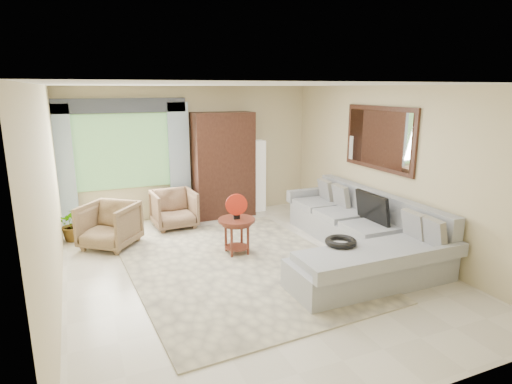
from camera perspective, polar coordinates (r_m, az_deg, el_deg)
name	(u,v)px	position (r m, az deg, el deg)	size (l,w,h in m)	color
ground	(250,269)	(6.31, -0.84, -10.22)	(6.00, 6.00, 0.00)	silver
area_rug	(238,266)	(6.39, -2.39, -9.82)	(3.00, 4.00, 0.02)	beige
sectional_sofa	(359,238)	(6.90, 13.62, -5.95)	(2.30, 3.46, 0.90)	#A6A9AE
tv_screen	(372,208)	(6.98, 15.25, -2.07)	(0.06, 0.74, 0.48)	black
garden_hose	(341,242)	(5.90, 11.24, -6.52)	(0.43, 0.43, 0.09)	black
coffee_table	(237,236)	(6.75, -2.58, -5.83)	(0.58, 0.58, 0.58)	#511E15
red_disc	(236,205)	(6.60, -2.63, -1.69)	(0.34, 0.34, 0.03)	red
armchair_left	(109,225)	(7.42, -18.97, -4.22)	(0.79, 0.82, 0.74)	olive
armchair_right	(174,209)	(8.14, -10.88, -2.26)	(0.76, 0.78, 0.71)	#856448
potted_plant	(73,224)	(8.00, -23.19, -3.91)	(0.53, 0.46, 0.59)	#999999
armoire	(223,165)	(8.64, -4.40, 3.61)	(1.20, 0.55, 2.10)	black
floor_lamp	(258,176)	(9.04, 0.31, 2.16)	(0.24, 0.24, 1.50)	silver
window	(123,152)	(8.43, -17.37, 5.17)	(1.80, 0.04, 1.40)	#669E59
curtain_left	(63,170)	(8.34, -24.36, 2.74)	(0.40, 0.08, 2.30)	#9EB7CC
curtain_right	(179,162)	(8.55, -10.18, 4.00)	(0.40, 0.08, 2.30)	#9EB7CC
valance	(119,105)	(8.28, -17.74, 10.93)	(2.40, 0.12, 0.26)	#1E232D
wall_mirror	(379,138)	(7.40, 16.07, 6.89)	(0.05, 1.70, 1.05)	black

